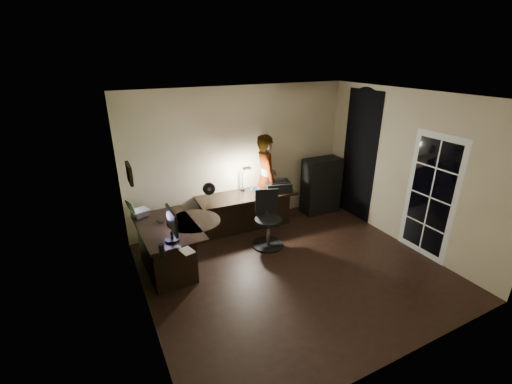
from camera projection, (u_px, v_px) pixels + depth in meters
name	position (u px, v px, depth m)	size (l,w,h in m)	color
floor	(294.00, 270.00, 5.50)	(4.50, 4.00, 0.01)	black
ceiling	(302.00, 97.00, 4.47)	(4.50, 4.00, 0.01)	silver
wall_back	(241.00, 157.00, 6.64)	(4.50, 0.01, 2.70)	beige
wall_front	(411.00, 262.00, 3.33)	(4.50, 0.01, 2.70)	beige
wall_left	(138.00, 225.00, 4.04)	(0.01, 4.00, 2.70)	beige
wall_right	(407.00, 170.00, 5.93)	(0.01, 4.00, 2.70)	beige
green_wall_overlay	(139.00, 225.00, 4.05)	(0.00, 4.00, 2.70)	#435825
arched_doorway	(359.00, 156.00, 6.89)	(0.01, 0.90, 2.60)	black
french_door	(430.00, 197.00, 5.58)	(0.02, 0.92, 2.10)	white
framed_picture	(129.00, 174.00, 4.24)	(0.04, 0.30, 0.25)	black
desk_left	(170.00, 248.00, 5.36)	(0.84, 1.36, 0.78)	black
desk_right	(247.00, 211.00, 6.69)	(1.91, 0.67, 0.72)	black
cabinet	(321.00, 186.00, 7.32)	(0.80, 0.40, 1.19)	black
laptop_stand	(140.00, 213.00, 5.49)	(0.23, 0.19, 0.10)	silver
laptop	(139.00, 205.00, 5.44)	(0.28, 0.26, 0.19)	silver
monitor	(171.00, 229.00, 4.75)	(0.10, 0.50, 0.33)	black
mouse	(179.00, 247.00, 4.58)	(0.06, 0.09, 0.03)	silver
phone	(160.00, 221.00, 5.33)	(0.07, 0.13, 0.01)	black
pen	(170.00, 238.00, 4.84)	(0.01, 0.15, 0.01)	black
speaker	(162.00, 250.00, 4.37)	(0.07, 0.07, 0.18)	black
notepad	(187.00, 251.00, 4.53)	(0.15, 0.21, 0.01)	silver
desk_fan	(209.00, 192.00, 6.26)	(0.23, 0.13, 0.36)	black
headphones	(255.00, 189.00, 6.75)	(0.18, 0.08, 0.09)	#236AA1
printer	(278.00, 186.00, 6.71)	(0.49, 0.38, 0.22)	black
desk_lamp	(243.00, 178.00, 6.61)	(0.14, 0.27, 0.59)	black
office_chair	(268.00, 220.00, 6.01)	(0.56, 0.56, 1.01)	black
person	(266.00, 179.00, 6.81)	(0.65, 0.43, 1.81)	#D8A88C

